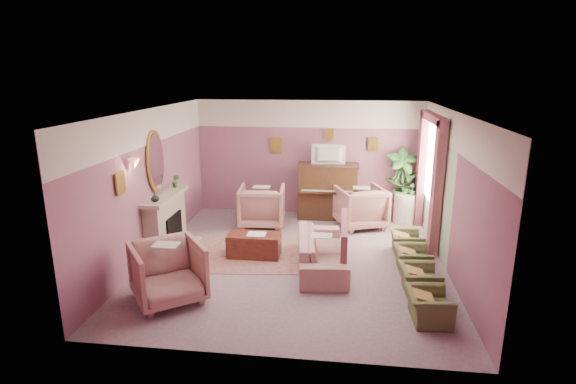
# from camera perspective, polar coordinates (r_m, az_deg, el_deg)

# --- Properties ---
(floor) EXTENTS (5.50, 6.00, 0.01)m
(floor) POSITION_cam_1_polar(r_m,az_deg,el_deg) (8.61, 0.89, -8.65)
(floor) COLOR gray
(floor) RESTS_ON ground
(ceiling) EXTENTS (5.50, 6.00, 0.01)m
(ceiling) POSITION_cam_1_polar(r_m,az_deg,el_deg) (7.91, 0.97, 10.27)
(ceiling) COLOR silver
(ceiling) RESTS_ON wall_back
(wall_back) EXTENTS (5.50, 0.02, 2.80)m
(wall_back) POSITION_cam_1_polar(r_m,az_deg,el_deg) (11.06, 2.60, 4.31)
(wall_back) COLOR #724864
(wall_back) RESTS_ON floor
(wall_front) EXTENTS (5.50, 0.02, 2.80)m
(wall_front) POSITION_cam_1_polar(r_m,az_deg,el_deg) (5.32, -2.57, -7.75)
(wall_front) COLOR #724864
(wall_front) RESTS_ON floor
(wall_left) EXTENTS (0.02, 6.00, 2.80)m
(wall_left) POSITION_cam_1_polar(r_m,az_deg,el_deg) (8.86, -17.05, 0.94)
(wall_left) COLOR #724864
(wall_left) RESTS_ON floor
(wall_right) EXTENTS (0.02, 6.00, 2.80)m
(wall_right) POSITION_cam_1_polar(r_m,az_deg,el_deg) (8.32, 20.10, -0.21)
(wall_right) COLOR #724864
(wall_right) RESTS_ON floor
(picture_rail_band) EXTENTS (5.50, 0.01, 0.65)m
(picture_rail_band) POSITION_cam_1_polar(r_m,az_deg,el_deg) (10.90, 2.66, 9.86)
(picture_rail_band) COLOR silver
(picture_rail_band) RESTS_ON wall_back
(stripe_panel) EXTENTS (0.01, 3.00, 2.15)m
(stripe_panel) POSITION_cam_1_polar(r_m,az_deg,el_deg) (9.63, 18.18, -0.05)
(stripe_panel) COLOR beige
(stripe_panel) RESTS_ON wall_right
(fireplace_surround) EXTENTS (0.30, 1.40, 1.10)m
(fireplace_surround) POSITION_cam_1_polar(r_m,az_deg,el_deg) (9.21, -15.24, -3.92)
(fireplace_surround) COLOR tan
(fireplace_surround) RESTS_ON floor
(fireplace_inset) EXTENTS (0.18, 0.72, 0.68)m
(fireplace_inset) POSITION_cam_1_polar(r_m,az_deg,el_deg) (9.22, -14.60, -4.84)
(fireplace_inset) COLOR black
(fireplace_inset) RESTS_ON floor
(fire_ember) EXTENTS (0.06, 0.54, 0.10)m
(fire_ember) POSITION_cam_1_polar(r_m,az_deg,el_deg) (9.27, -14.29, -5.90)
(fire_ember) COLOR #FF6C05
(fire_ember) RESTS_ON floor
(mantel_shelf) EXTENTS (0.40, 1.55, 0.07)m
(mantel_shelf) POSITION_cam_1_polar(r_m,az_deg,el_deg) (9.03, -15.31, -0.51)
(mantel_shelf) COLOR tan
(mantel_shelf) RESTS_ON fireplace_surround
(hearth) EXTENTS (0.55, 1.50, 0.02)m
(hearth) POSITION_cam_1_polar(r_m,az_deg,el_deg) (9.32, -13.86, -7.12)
(hearth) COLOR tan
(hearth) RESTS_ON floor
(mirror_frame) EXTENTS (0.04, 0.72, 1.20)m
(mirror_frame) POSITION_cam_1_polar(r_m,az_deg,el_deg) (8.93, -16.44, 3.73)
(mirror_frame) COLOR #B29537
(mirror_frame) RESTS_ON wall_left
(mirror_glass) EXTENTS (0.01, 0.60, 1.06)m
(mirror_glass) POSITION_cam_1_polar(r_m,az_deg,el_deg) (8.92, -16.30, 3.73)
(mirror_glass) COLOR white
(mirror_glass) RESTS_ON wall_left
(sconce_shade) EXTENTS (0.20, 0.20, 0.16)m
(sconce_shade) POSITION_cam_1_polar(r_m,az_deg,el_deg) (7.93, -18.96, 3.48)
(sconce_shade) COLOR #F18E6A
(sconce_shade) RESTS_ON wall_left
(piano) EXTENTS (1.40, 0.60, 1.30)m
(piano) POSITION_cam_1_polar(r_m,az_deg,el_deg) (10.89, 5.04, 0.05)
(piano) COLOR #3D2514
(piano) RESTS_ON floor
(piano_keyshelf) EXTENTS (1.30, 0.12, 0.06)m
(piano_keyshelf) POSITION_cam_1_polar(r_m,az_deg,el_deg) (10.53, 4.98, -0.07)
(piano_keyshelf) COLOR #3D2514
(piano_keyshelf) RESTS_ON piano
(piano_keys) EXTENTS (1.20, 0.08, 0.02)m
(piano_keys) POSITION_cam_1_polar(r_m,az_deg,el_deg) (10.52, 4.98, 0.14)
(piano_keys) COLOR silver
(piano_keys) RESTS_ON piano
(piano_top) EXTENTS (1.45, 0.65, 0.04)m
(piano_top) POSITION_cam_1_polar(r_m,az_deg,el_deg) (10.74, 5.12, 3.45)
(piano_top) COLOR #3D2514
(piano_top) RESTS_ON piano
(television) EXTENTS (0.80, 0.12, 0.48)m
(television) POSITION_cam_1_polar(r_m,az_deg,el_deg) (10.63, 5.15, 4.93)
(television) COLOR black
(television) RESTS_ON piano
(print_back_left) EXTENTS (0.30, 0.03, 0.38)m
(print_back_left) POSITION_cam_1_polar(r_m,az_deg,el_deg) (11.06, -1.56, 6.00)
(print_back_left) COLOR #B29537
(print_back_left) RESTS_ON wall_back
(print_back_right) EXTENTS (0.26, 0.03, 0.34)m
(print_back_right) POSITION_cam_1_polar(r_m,az_deg,el_deg) (10.95, 10.76, 5.97)
(print_back_right) COLOR #B29537
(print_back_right) RESTS_ON wall_back
(print_back_mid) EXTENTS (0.22, 0.03, 0.26)m
(print_back_mid) POSITION_cam_1_polar(r_m,az_deg,el_deg) (10.90, 5.26, 7.30)
(print_back_mid) COLOR #B29537
(print_back_mid) RESTS_ON wall_back
(print_left_wall) EXTENTS (0.03, 0.28, 0.36)m
(print_left_wall) POSITION_cam_1_polar(r_m,az_deg,el_deg) (7.72, -20.51, 1.06)
(print_left_wall) COLOR #B29537
(print_left_wall) RESTS_ON wall_left
(window_blind) EXTENTS (0.03, 1.40, 1.80)m
(window_blind) POSITION_cam_1_polar(r_m,az_deg,el_deg) (9.73, 18.01, 3.90)
(window_blind) COLOR beige
(window_blind) RESTS_ON wall_right
(curtain_left) EXTENTS (0.16, 0.34, 2.60)m
(curtain_left) POSITION_cam_1_polar(r_m,az_deg,el_deg) (8.92, 18.36, 0.26)
(curtain_left) COLOR #89424F
(curtain_left) RESTS_ON floor
(curtain_right) EXTENTS (0.16, 0.34, 2.60)m
(curtain_right) POSITION_cam_1_polar(r_m,az_deg,el_deg) (10.68, 16.53, 2.76)
(curtain_right) COLOR #89424F
(curtain_right) RESTS_ON floor
(pelmet) EXTENTS (0.16, 2.20, 0.16)m
(pelmet) POSITION_cam_1_polar(r_m,az_deg,el_deg) (9.59, 17.96, 8.96)
(pelmet) COLOR #89424F
(pelmet) RESTS_ON wall_right
(mantel_plant) EXTENTS (0.16, 0.16, 0.28)m
(mantel_plant) POSITION_cam_1_polar(r_m,az_deg,el_deg) (9.48, -14.09, 1.37)
(mantel_plant) COLOR #2B622A
(mantel_plant) RESTS_ON mantel_shelf
(mantel_vase) EXTENTS (0.16, 0.16, 0.16)m
(mantel_vase) POSITION_cam_1_polar(r_m,az_deg,el_deg) (8.56, -16.54, -0.69)
(mantel_vase) COLOR silver
(mantel_vase) RESTS_ON mantel_shelf
(area_rug) EXTENTS (2.68, 2.05, 0.01)m
(area_rug) POSITION_cam_1_polar(r_m,az_deg,el_deg) (8.87, -3.45, -7.90)
(area_rug) COLOR #995F56
(area_rug) RESTS_ON floor
(coffee_table) EXTENTS (1.00, 0.50, 0.45)m
(coffee_table) POSITION_cam_1_polar(r_m,az_deg,el_deg) (8.73, -4.32, -6.75)
(coffee_table) COLOR #512116
(coffee_table) RESTS_ON floor
(table_paper) EXTENTS (0.35, 0.28, 0.01)m
(table_paper) POSITION_cam_1_polar(r_m,az_deg,el_deg) (8.63, -4.02, -5.35)
(table_paper) COLOR white
(table_paper) RESTS_ON coffee_table
(sofa) EXTENTS (0.70, 2.10, 0.85)m
(sofa) POSITION_cam_1_polar(r_m,az_deg,el_deg) (8.20, 4.27, -6.70)
(sofa) COLOR tan
(sofa) RESTS_ON floor
(sofa_throw) EXTENTS (0.11, 1.59, 0.58)m
(sofa_throw) POSITION_cam_1_polar(r_m,az_deg,el_deg) (8.13, 7.12, -5.65)
(sofa_throw) COLOR #89424F
(sofa_throw) RESTS_ON sofa
(floral_armchair_left) EXTENTS (1.00, 1.00, 1.04)m
(floral_armchair_left) POSITION_cam_1_polar(r_m,az_deg,el_deg) (10.31, -3.35, -1.53)
(floral_armchair_left) COLOR tan
(floral_armchair_left) RESTS_ON floor
(floral_armchair_right) EXTENTS (1.00, 1.00, 1.04)m
(floral_armchair_right) POSITION_cam_1_polar(r_m,az_deg,el_deg) (10.36, 9.22, -1.62)
(floral_armchair_right) COLOR tan
(floral_armchair_right) RESTS_ON floor
(floral_armchair_front) EXTENTS (1.00, 1.00, 1.04)m
(floral_armchair_front) POSITION_cam_1_polar(r_m,az_deg,el_deg) (7.23, -15.02, -9.48)
(floral_armchair_front) COLOR tan
(floral_armchair_front) RESTS_ON floor
(olive_chair_a) EXTENTS (0.48, 0.68, 0.59)m
(olive_chair_a) POSITION_cam_1_polar(r_m,az_deg,el_deg) (6.87, 17.47, -13.13)
(olive_chair_a) COLOR #545C32
(olive_chair_a) RESTS_ON floor
(olive_chair_b) EXTENTS (0.48, 0.68, 0.59)m
(olive_chair_b) POSITION_cam_1_polar(r_m,az_deg,el_deg) (7.59, 16.39, -10.24)
(olive_chair_b) COLOR #545C32
(olive_chair_b) RESTS_ON floor
(olive_chair_c) EXTENTS (0.48, 0.68, 0.59)m
(olive_chair_c) POSITION_cam_1_polar(r_m,az_deg,el_deg) (8.33, 15.52, -7.85)
(olive_chair_c) COLOR #545C32
(olive_chair_c) RESTS_ON floor
(olive_chair_d) EXTENTS (0.48, 0.68, 0.59)m
(olive_chair_d) POSITION_cam_1_polar(r_m,az_deg,el_deg) (9.09, 14.81, -5.85)
(olive_chair_d) COLOR #545C32
(olive_chair_d) RESTS_ON floor
(side_table) EXTENTS (0.52, 0.52, 0.70)m
(side_table) POSITION_cam_1_polar(r_m,az_deg,el_deg) (10.92, 14.61, -1.98)
(side_table) COLOR beige
(side_table) RESTS_ON floor
(side_plant_big) EXTENTS (0.30, 0.30, 0.34)m
(side_plant_big) POSITION_cam_1_polar(r_m,az_deg,el_deg) (10.79, 14.79, 0.66)
(side_plant_big) COLOR #2B622A
(side_plant_big) RESTS_ON side_table
(side_plant_small) EXTENTS (0.16, 0.16, 0.28)m
(side_plant_small) POSITION_cam_1_polar(r_m,az_deg,el_deg) (10.71, 15.49, 0.35)
(side_plant_small) COLOR #2B622A
(side_plant_small) RESTS_ON side_table
(palm_pot) EXTENTS (0.34, 0.34, 0.34)m
(palm_pot) POSITION_cam_1_polar(r_m,az_deg,el_deg) (11.07, 13.96, -2.69)
(palm_pot) COLOR brown
(palm_pot) RESTS_ON floor
(palm_plant) EXTENTS (0.76, 0.76, 1.44)m
(palm_plant) POSITION_cam_1_polar(r_m,az_deg,el_deg) (10.84, 14.26, 1.80)
(palm_plant) COLOR #2B622A
(palm_plant) RESTS_ON palm_pot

